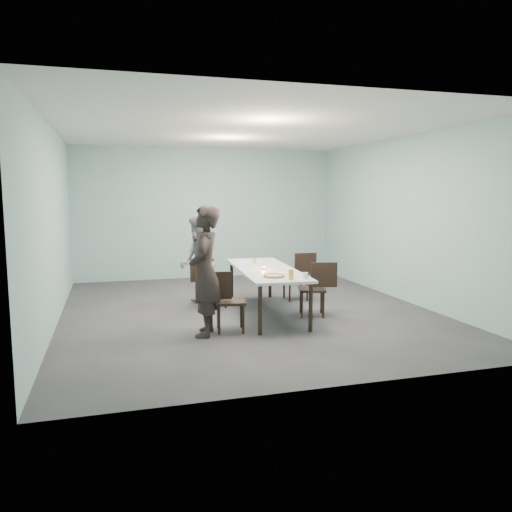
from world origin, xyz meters
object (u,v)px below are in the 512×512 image
object	(u,v)px
chair_far_right	(300,273)
diner_far	(199,262)
chair_near_right	(317,285)
table	(266,272)
water_tumbler	(305,276)
diner_near	(205,271)
pizza	(274,276)
side_plate	(288,274)
tealight	(263,268)
amber_tumbler	(255,261)
chair_far_left	(208,279)
chair_near_left	(225,297)
beer_glass	(291,275)

from	to	relation	value
chair_far_right	diner_far	xyz separation A→B (m)	(-1.91, -0.12, 0.30)
chair_near_right	table	bearing A→B (deg)	-8.63
chair_far_right	water_tumbler	world-z (taller)	chair_far_right
diner_near	pizza	distance (m)	1.06
side_plate	tealight	xyz separation A→B (m)	(-0.23, 0.55, 0.02)
amber_tumbler	water_tumbler	bearing A→B (deg)	-81.60
chair_near_right	diner_near	xyz separation A→B (m)	(-1.94, -0.59, 0.41)
table	chair_near_right	size ratio (longest dim) A/B	3.06
chair_far_left	pizza	size ratio (longest dim) A/B	2.56
side_plate	tealight	world-z (taller)	tealight
diner_far	tealight	bearing A→B (deg)	46.29
diner_far	chair_near_right	bearing A→B (deg)	56.28
chair_near_left	diner_near	xyz separation A→B (m)	(-0.30, -0.11, 0.41)
chair_near_left	diner_far	size ratio (longest dim) A/B	0.54
side_plate	chair_near_left	bearing A→B (deg)	-168.56
diner_far	beer_glass	world-z (taller)	diner_far
diner_far	amber_tumbler	world-z (taller)	diner_far
diner_far	amber_tumbler	distance (m)	0.98
table	side_plate	xyz separation A→B (m)	(0.15, -0.65, 0.06)
chair_near_left	pizza	distance (m)	0.79
tealight	amber_tumbler	size ratio (longest dim) A/B	0.70
chair_near_right	water_tumbler	size ratio (longest dim) A/B	9.67
diner_near	chair_far_right	bearing A→B (deg)	146.85
side_plate	amber_tumbler	size ratio (longest dim) A/B	2.25
chair_far_right	diner_near	size ratio (longest dim) A/B	0.48
beer_glass	tealight	size ratio (longest dim) A/B	2.68
chair_far_left	diner_near	xyz separation A→B (m)	(-0.36, -1.64, 0.41)
chair_far_right	water_tumbler	bearing A→B (deg)	72.71
chair_near_left	chair_far_right	world-z (taller)	same
pizza	amber_tumbler	world-z (taller)	amber_tumbler
table	chair_far_right	world-z (taller)	chair_far_right
chair_near_left	tealight	xyz separation A→B (m)	(0.81, 0.76, 0.27)
diner_far	tealight	size ratio (longest dim) A/B	28.70
chair_near_left	diner_near	world-z (taller)	diner_near
chair_near_left	chair_far_right	distance (m)	2.49
chair_near_right	chair_near_left	bearing A→B (deg)	34.52
chair_near_left	diner_far	distance (m)	1.62
table	beer_glass	bearing A→B (deg)	-88.76
diner_near	pizza	size ratio (longest dim) A/B	5.33
table	chair_far_left	xyz separation A→B (m)	(-0.83, 0.67, -0.19)
table	tealight	bearing A→B (deg)	-125.95
chair_far_right	tealight	world-z (taller)	chair_far_right
chair_near_left	chair_near_right	bearing A→B (deg)	26.21
chair_far_right	diner_far	size ratio (longest dim) A/B	0.54
side_plate	beer_glass	world-z (taller)	beer_glass
chair_far_left	chair_near_right	xyz separation A→B (m)	(1.58, -1.04, 0.00)
chair_near_left	beer_glass	size ratio (longest dim) A/B	5.80
chair_far_right	table	bearing A→B (deg)	44.25
water_tumbler	tealight	distance (m)	1.05
beer_glass	tealight	distance (m)	1.02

